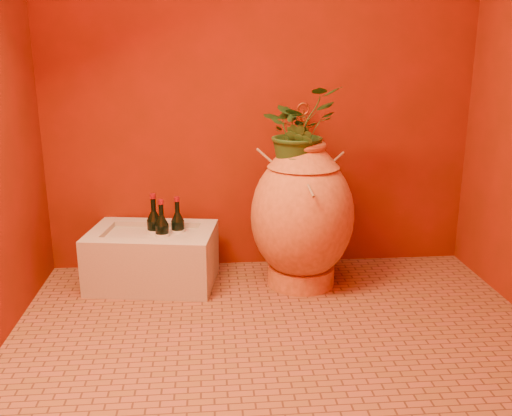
{
  "coord_description": "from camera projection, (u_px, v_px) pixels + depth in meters",
  "views": [
    {
      "loc": [
        -0.31,
        -2.31,
        1.29
      ],
      "look_at": [
        -0.08,
        0.35,
        0.53
      ],
      "focal_mm": 40.0,
      "sensor_mm": 36.0,
      "label": 1
    }
  ],
  "objects": [
    {
      "name": "amphora",
      "position": [
        302.0,
        215.0,
        3.12
      ],
      "size": [
        0.6,
        0.61,
        0.81
      ],
      "rotation": [
        0.0,
        0.0,
        -0.06
      ],
      "color": "#D47A3B",
      "rests_on": "floor"
    },
    {
      "name": "plant_side",
      "position": [
        300.0,
        153.0,
        2.95
      ],
      "size": [
        0.2,
        0.22,
        0.32
      ],
      "primitive_type": "imported",
      "rotation": [
        0.0,
        0.0,
        -1.12
      ],
      "color": "#22481A",
      "rests_on": "amphora"
    },
    {
      "name": "plant_main",
      "position": [
        299.0,
        130.0,
        3.01
      ],
      "size": [
        0.54,
        0.53,
        0.46
      ],
      "primitive_type": "imported",
      "rotation": [
        0.0,
        0.0,
        0.62
      ],
      "color": "#22481A",
      "rests_on": "amphora"
    },
    {
      "name": "stone_basin",
      "position": [
        153.0,
        258.0,
        3.19
      ],
      "size": [
        0.74,
        0.57,
        0.31
      ],
      "rotation": [
        0.0,
        0.0,
        -0.16
      ],
      "color": "#BEB49D",
      "rests_on": "floor"
    },
    {
      "name": "wall_tap",
      "position": [
        303.0,
        117.0,
        3.24
      ],
      "size": [
        0.07,
        0.16,
        0.17
      ],
      "color": "#A86726",
      "rests_on": "wall_back"
    },
    {
      "name": "wine_bottle_a",
      "position": [
        155.0,
        232.0,
        3.17
      ],
      "size": [
        0.08,
        0.08,
        0.34
      ],
      "color": "black",
      "rests_on": "stone_basin"
    },
    {
      "name": "wall_back",
      "position": [
        261.0,
        54.0,
        3.2
      ],
      "size": [
        2.5,
        0.02,
        2.5
      ],
      "primitive_type": "cube",
      "color": "#631C05",
      "rests_on": "ground"
    },
    {
      "name": "floor",
      "position": [
        280.0,
        342.0,
        2.59
      ],
      "size": [
        2.5,
        2.5,
        0.0
      ],
      "primitive_type": "plane",
      "color": "brown",
      "rests_on": "ground"
    },
    {
      "name": "wine_bottle_c",
      "position": [
        178.0,
        232.0,
        3.21
      ],
      "size": [
        0.08,
        0.08,
        0.31
      ],
      "color": "black",
      "rests_on": "stone_basin"
    },
    {
      "name": "wine_bottle_b",
      "position": [
        162.0,
        236.0,
        3.14
      ],
      "size": [
        0.08,
        0.08,
        0.32
      ],
      "color": "black",
      "rests_on": "stone_basin"
    }
  ]
}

